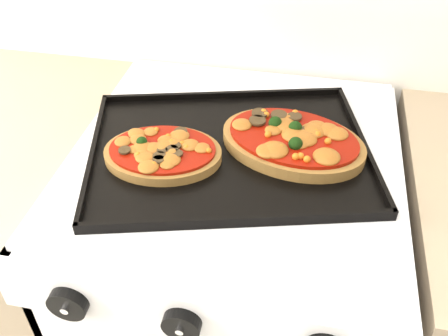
% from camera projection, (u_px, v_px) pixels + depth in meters
% --- Properties ---
extents(stove, '(0.60, 0.60, 0.91)m').
position_uv_depth(stove, '(232.00, 299.00, 1.20)').
color(stove, white).
rests_on(stove, floor).
extents(control_panel, '(0.60, 0.02, 0.09)m').
position_uv_depth(control_panel, '(195.00, 314.00, 0.71)').
color(control_panel, white).
rests_on(control_panel, stove).
extents(knob_left, '(0.06, 0.02, 0.06)m').
position_uv_depth(knob_left, '(68.00, 304.00, 0.72)').
color(knob_left, black).
rests_on(knob_left, control_panel).
extents(knob_center, '(0.06, 0.02, 0.06)m').
position_uv_depth(knob_center, '(182.00, 325.00, 0.70)').
color(knob_center, black).
rests_on(knob_center, control_panel).
extents(baking_tray, '(0.57, 0.48, 0.02)m').
position_uv_depth(baking_tray, '(229.00, 149.00, 0.89)').
color(baking_tray, black).
rests_on(baking_tray, stove).
extents(pizza_left, '(0.22, 0.17, 0.03)m').
position_uv_depth(pizza_left, '(163.00, 152.00, 0.86)').
color(pizza_left, olive).
rests_on(pizza_left, baking_tray).
extents(pizza_right, '(0.29, 0.23, 0.04)m').
position_uv_depth(pizza_right, '(293.00, 140.00, 0.88)').
color(pizza_right, olive).
rests_on(pizza_right, baking_tray).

